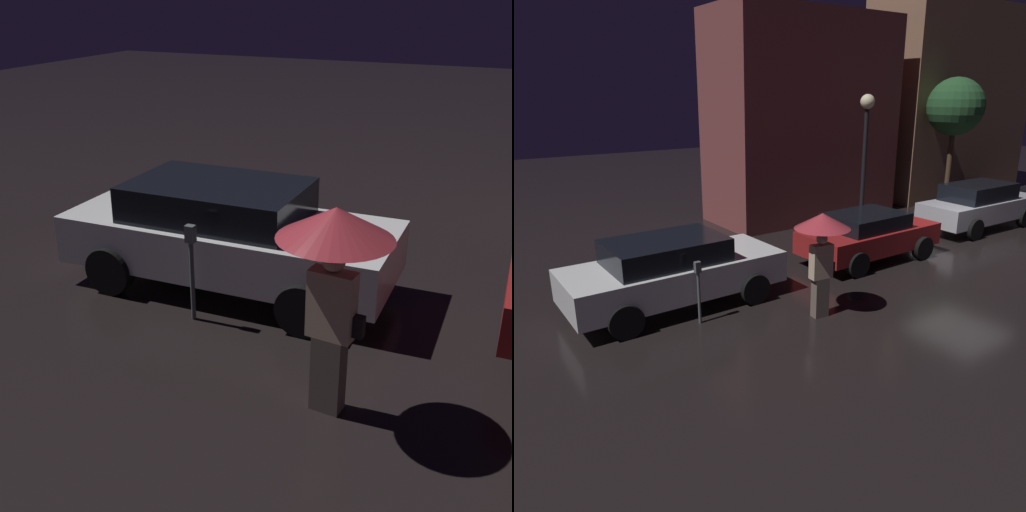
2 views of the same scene
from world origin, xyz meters
TOP-DOWN VIEW (x-y plane):
  - parked_car_white at (-8.45, 1.40)m, footprint 4.66×2.05m
  - pedestrian_with_umbrella at (-6.21, -0.82)m, footprint 1.12×1.12m
  - parking_meter at (-8.40, 0.29)m, footprint 0.12×0.10m

SIDE VIEW (x-z plane):
  - parking_meter at x=-8.40m, z-range 0.15..1.45m
  - parked_car_white at x=-8.45m, z-range 0.05..1.57m
  - pedestrian_with_umbrella at x=-6.21m, z-range 0.64..2.83m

